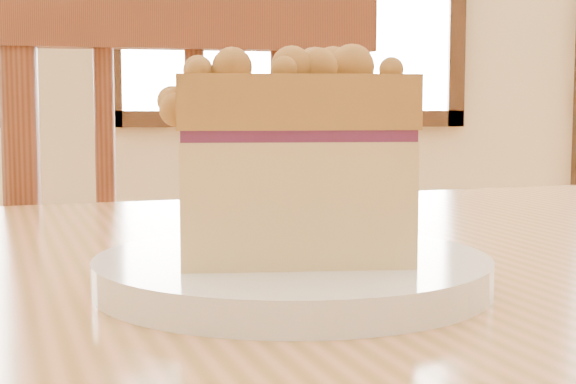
% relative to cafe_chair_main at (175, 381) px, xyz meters
% --- Properties ---
extents(cafe_chair_main, '(0.53, 0.53, 0.98)m').
position_rel_cafe_chair_main_xyz_m(cafe_chair_main, '(0.00, 0.00, 0.00)').
color(cafe_chair_main, brown).
rests_on(cafe_chair_main, ground).
extents(plate, '(0.22, 0.22, 0.02)m').
position_rel_cafe_chair_main_xyz_m(plate, '(0.10, -0.62, 0.26)').
color(plate, white).
rests_on(plate, cafe_table_main).
extents(cake_slice, '(0.13, 0.09, 0.12)m').
position_rel_cafe_chair_main_xyz_m(cake_slice, '(0.10, -0.62, 0.33)').
color(cake_slice, '#E6C782').
rests_on(cake_slice, plate).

